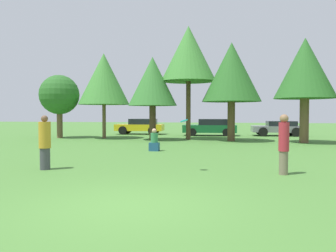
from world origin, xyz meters
The scene contains 14 objects.
ground_plane centered at (0.00, 0.00, 0.00)m, with size 120.00×120.00×0.00m, color #477A33.
person_thrower centered at (-3.84, 3.55, 0.86)m, with size 0.37×0.37×1.72m.
person_catcher centered at (3.45, 4.01, 0.91)m, with size 0.30×0.30×1.75m.
frisbee centered at (0.54, 3.96, 1.55)m, with size 0.25×0.24×0.12m.
bystander_sitting centered at (-1.63, 9.38, 0.43)m, with size 0.46×0.38×1.07m.
tree_0 centered at (-10.31, 16.48, 3.11)m, with size 2.85×2.85×4.57m.
tree_1 centered at (-7.00, 16.73, 4.23)m, with size 3.64×3.64×6.06m.
tree_2 centered at (-3.21, 15.79, 3.89)m, with size 3.24×3.24×5.55m.
tree_3 centered at (-0.94, 16.80, 5.82)m, with size 3.76×3.76×7.72m.
tree_4 centered at (1.96, 15.97, 4.41)m, with size 3.80×3.80×6.34m.
tree_5 centered at (6.29, 15.33, 4.45)m, with size 3.64×3.64×6.32m.
parked_car_yellow centered at (-5.70, 21.88, 0.70)m, with size 4.16×2.06×1.32m.
parked_car_green centered at (0.33, 21.13, 0.69)m, with size 4.33×2.09×1.34m.
parked_car_grey centered at (5.65, 21.82, 0.64)m, with size 4.05×2.23×1.18m.
Camera 1 is at (1.94, -6.20, 1.77)m, focal length 36.15 mm.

